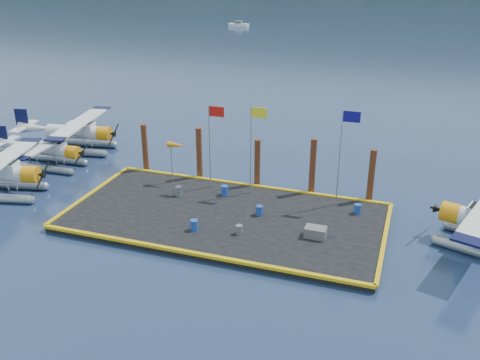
{
  "coord_description": "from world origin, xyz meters",
  "views": [
    {
      "loc": [
        10.81,
        -28.66,
        16.05
      ],
      "look_at": [
        0.35,
        2.0,
        2.08
      ],
      "focal_mm": 40.0,
      "sensor_mm": 36.0,
      "label": 1
    }
  ],
  "objects_px": {
    "drum_0": "(178,191)",
    "drum_2": "(259,210)",
    "piling_4": "(371,178)",
    "piling_0": "(145,150)",
    "piling_1": "(199,155)",
    "seaplane_b": "(50,151)",
    "drum_4": "(358,209)",
    "flagpole_yellow": "(254,137)",
    "drum_5": "(225,190)",
    "piling_3": "(313,168)",
    "piling_2": "(257,165)",
    "crate": "(316,232)",
    "flagpole_red": "(212,134)",
    "drum_3": "(194,225)",
    "drum_1": "(239,230)",
    "windsock": "(177,146)",
    "flagpole_blue": "(344,145)",
    "seaplane_c": "(77,134)"
  },
  "relations": [
    {
      "from": "flagpole_red",
      "to": "piling_2",
      "type": "xyz_separation_m",
      "value": [
        2.79,
        1.6,
        -2.5
      ]
    },
    {
      "from": "drum_3",
      "to": "piling_4",
      "type": "relative_size",
      "value": 0.17
    },
    {
      "from": "seaplane_c",
      "to": "drum_4",
      "type": "xyz_separation_m",
      "value": [
        24.58,
        -5.17,
        -0.81
      ]
    },
    {
      "from": "windsock",
      "to": "piling_1",
      "type": "bearing_deg",
      "value": 57.34
    },
    {
      "from": "drum_3",
      "to": "crate",
      "type": "height_order",
      "value": "drum_3"
    },
    {
      "from": "drum_4",
      "to": "flagpole_red",
      "type": "height_order",
      "value": "flagpole_red"
    },
    {
      "from": "drum_5",
      "to": "drum_1",
      "type": "bearing_deg",
      "value": -60.81
    },
    {
      "from": "piling_2",
      "to": "piling_3",
      "type": "height_order",
      "value": "piling_3"
    },
    {
      "from": "piling_1",
      "to": "piling_4",
      "type": "distance_m",
      "value": 12.5
    },
    {
      "from": "flagpole_yellow",
      "to": "piling_0",
      "type": "xyz_separation_m",
      "value": [
        -9.2,
        1.6,
        -2.51
      ]
    },
    {
      "from": "drum_1",
      "to": "drum_5",
      "type": "height_order",
      "value": "drum_5"
    },
    {
      "from": "piling_2",
      "to": "piling_4",
      "type": "bearing_deg",
      "value": 0.0
    },
    {
      "from": "crate",
      "to": "flagpole_yellow",
      "type": "distance_m",
      "value": 8.1
    },
    {
      "from": "drum_5",
      "to": "piling_0",
      "type": "relative_size",
      "value": 0.17
    },
    {
      "from": "drum_3",
      "to": "drum_5",
      "type": "height_order",
      "value": "drum_5"
    },
    {
      "from": "drum_3",
      "to": "flagpole_blue",
      "type": "distance_m",
      "value": 10.73
    },
    {
      "from": "piling_0",
      "to": "piling_1",
      "type": "relative_size",
      "value": 0.95
    },
    {
      "from": "drum_1",
      "to": "flagpole_blue",
      "type": "height_order",
      "value": "flagpole_blue"
    },
    {
      "from": "seaplane_b",
      "to": "drum_4",
      "type": "height_order",
      "value": "seaplane_b"
    },
    {
      "from": "drum_5",
      "to": "piling_3",
      "type": "relative_size",
      "value": 0.16
    },
    {
      "from": "drum_0",
      "to": "drum_1",
      "type": "height_order",
      "value": "drum_0"
    },
    {
      "from": "drum_2",
      "to": "piling_4",
      "type": "relative_size",
      "value": 0.16
    },
    {
      "from": "piling_3",
      "to": "piling_4",
      "type": "xyz_separation_m",
      "value": [
        4.0,
        0.0,
        -0.15
      ]
    },
    {
      "from": "seaplane_c",
      "to": "crate",
      "type": "relative_size",
      "value": 7.93
    },
    {
      "from": "seaplane_c",
      "to": "drum_3",
      "type": "relative_size",
      "value": 14.81
    },
    {
      "from": "drum_3",
      "to": "flagpole_yellow",
      "type": "distance_m",
      "value": 7.53
    },
    {
      "from": "drum_2",
      "to": "drum_5",
      "type": "distance_m",
      "value": 3.83
    },
    {
      "from": "windsock",
      "to": "piling_0",
      "type": "bearing_deg",
      "value": 155.27
    },
    {
      "from": "drum_1",
      "to": "piling_2",
      "type": "height_order",
      "value": "piling_2"
    },
    {
      "from": "drum_1",
      "to": "piling_1",
      "type": "distance_m",
      "value": 9.46
    },
    {
      "from": "drum_1",
      "to": "piling_1",
      "type": "xyz_separation_m",
      "value": [
        -5.67,
        7.44,
        1.42
      ]
    },
    {
      "from": "windsock",
      "to": "piling_4",
      "type": "bearing_deg",
      "value": 6.75
    },
    {
      "from": "windsock",
      "to": "piling_3",
      "type": "bearing_deg",
      "value": 9.53
    },
    {
      "from": "drum_5",
      "to": "piling_3",
      "type": "bearing_deg",
      "value": 24.15
    },
    {
      "from": "piling_3",
      "to": "flagpole_blue",
      "type": "bearing_deg",
      "value": -36.07
    },
    {
      "from": "drum_0",
      "to": "drum_4",
      "type": "xyz_separation_m",
      "value": [
        12.07,
        1.29,
        -0.01
      ]
    },
    {
      "from": "flagpole_blue",
      "to": "piling_2",
      "type": "height_order",
      "value": "flagpole_blue"
    },
    {
      "from": "piling_0",
      "to": "piling_2",
      "type": "bearing_deg",
      "value": 0.0
    },
    {
      "from": "drum_0",
      "to": "flagpole_red",
      "type": "distance_m",
      "value": 4.57
    },
    {
      "from": "crate",
      "to": "windsock",
      "type": "height_order",
      "value": "windsock"
    },
    {
      "from": "drum_5",
      "to": "piling_4",
      "type": "relative_size",
      "value": 0.17
    },
    {
      "from": "crate",
      "to": "piling_4",
      "type": "xyz_separation_m",
      "value": [
        2.43,
        6.33,
        1.29
      ]
    },
    {
      "from": "drum_3",
      "to": "piling_1",
      "type": "relative_size",
      "value": 0.16
    },
    {
      "from": "windsock",
      "to": "drum_2",
      "type": "bearing_deg",
      "value": -23.24
    },
    {
      "from": "drum_0",
      "to": "drum_2",
      "type": "xyz_separation_m",
      "value": [
        6.14,
        -0.97,
        -0.02
      ]
    },
    {
      "from": "seaplane_b",
      "to": "flagpole_blue",
      "type": "relative_size",
      "value": 1.33
    },
    {
      "from": "drum_5",
      "to": "piling_0",
      "type": "distance_m",
      "value": 7.93
    },
    {
      "from": "flagpole_blue",
      "to": "seaplane_b",
      "type": "bearing_deg",
      "value": 179.06
    },
    {
      "from": "drum_0",
      "to": "piling_0",
      "type": "bearing_deg",
      "value": 140.33
    },
    {
      "from": "piling_1",
      "to": "crate",
      "type": "bearing_deg",
      "value": -32.15
    }
  ]
}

